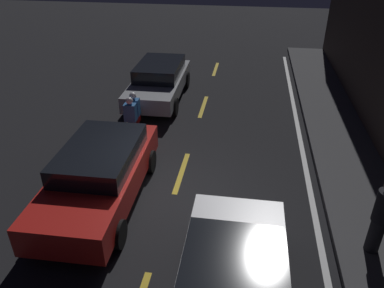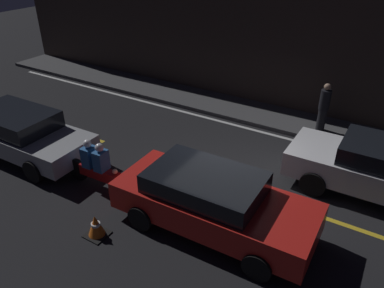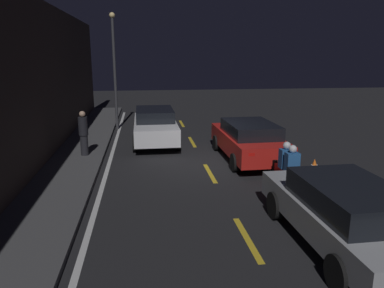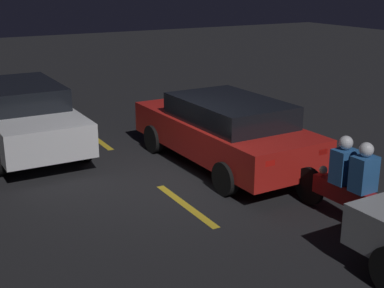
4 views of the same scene
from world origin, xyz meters
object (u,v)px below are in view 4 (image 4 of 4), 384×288
Objects in this scene: taxi_red at (224,129)px; motorcycle at (350,184)px; traffic_cone_near at (355,169)px; sedan_white at (24,114)px.

motorcycle is (-3.28, -0.22, -0.11)m from taxi_red.
traffic_cone_near is at bearing -50.54° from motorcycle.
traffic_cone_near is (-2.06, -1.60, -0.50)m from taxi_red.
sedan_white is 2.02× the size of motorcycle.
sedan_white is 8.46× the size of traffic_cone_near.
taxi_red is at bearing 46.38° from sedan_white.
taxi_red is 2.02× the size of motorcycle.
sedan_white is at bearing 26.87° from motorcycle.
taxi_red reaches higher than traffic_cone_near.
sedan_white reaches higher than taxi_red.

